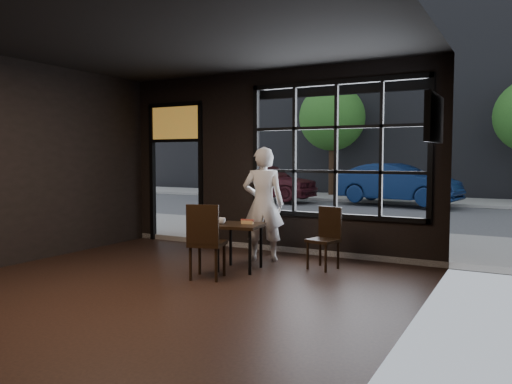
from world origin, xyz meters
The scene contains 17 objects.
floor centered at (0.00, 0.00, -0.01)m, with size 6.00×7.00×0.02m, color black.
ceiling centered at (0.00, 0.00, 3.21)m, with size 6.00×7.00×0.02m, color black.
wall_right centered at (3.00, 0.00, 1.60)m, with size 0.04×7.00×3.20m, color black.
window_frame centered at (1.20, 3.50, 1.80)m, with size 3.06×0.12×2.28m, color black.
stained_transom centered at (-2.10, 3.50, 2.35)m, with size 1.20×0.06×0.70m, color orange.
street_asphalt centered at (0.00, 24.00, -0.02)m, with size 60.00×41.00×0.04m, color #545456.
building_across centered at (0.00, 23.00, 7.50)m, with size 28.00×12.00×15.00m, color #5B5956.
cafe_table centered at (0.28, 1.93, 0.35)m, with size 0.64×0.64×0.69m, color black.
chair_near centered at (0.14, 1.27, 0.52)m, with size 0.45×0.45×1.04m, color black.
chair_window centered at (1.34, 2.57, 0.46)m, with size 0.40×0.40×0.93m, color black.
man centered at (0.26, 2.71, 0.92)m, with size 0.67×0.44×1.84m, color silver.
hotdog centered at (0.36, 2.01, 0.72)m, with size 0.20×0.08×0.06m, color tan, non-canonical shape.
cup centered at (0.04, 1.80, 0.73)m, with size 0.12×0.12×0.10m, color silver.
tv centered at (2.93, 2.29, 2.17)m, with size 0.12×1.04×0.61m, color black.
navy_car centered at (0.12, 12.80, 0.78)m, with size 1.44×4.13×1.36m, color #0A1D44.
maroon_car centered at (-4.72, 12.24, 0.79)m, with size 1.63×4.06×1.38m, color #4C1920.
tree_left centered at (-3.22, 15.50, 3.30)m, with size 2.75×2.75×4.69m.
Camera 1 is at (3.98, -4.39, 1.67)m, focal length 35.00 mm.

